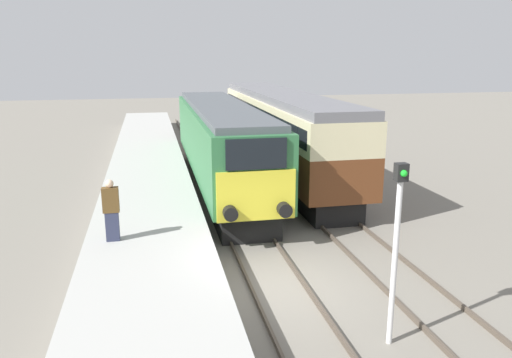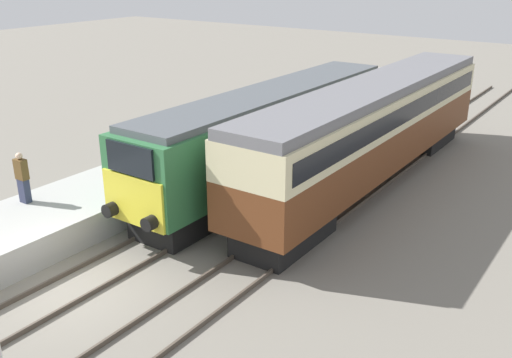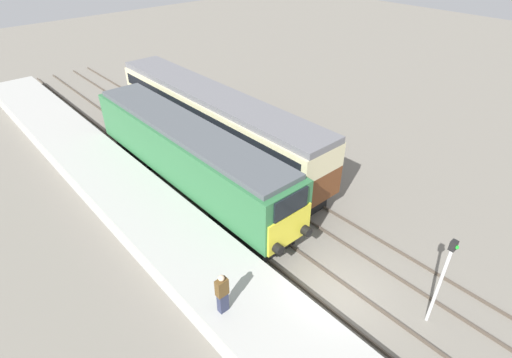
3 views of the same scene
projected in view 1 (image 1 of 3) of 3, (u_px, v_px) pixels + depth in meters
ground_plane at (277, 287)px, 13.28m from camera, size 120.00×120.00×0.00m
platform_left at (148, 195)px, 20.08m from camera, size 3.50×50.00×1.02m
rails_near_track at (243, 224)px, 18.01m from camera, size 1.51×60.00×0.14m
rails_far_track at (332, 218)px, 18.70m from camera, size 1.50×60.00×0.14m
locomotive at (221, 142)px, 22.49m from camera, size 2.70×15.65×3.87m
passenger_carriage at (282, 126)px, 25.15m from camera, size 2.75×17.51×4.18m
person_on_platform at (111, 210)px, 13.63m from camera, size 0.44×0.26×1.74m
signal_post at (396, 240)px, 10.16m from camera, size 0.24×0.28×3.96m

